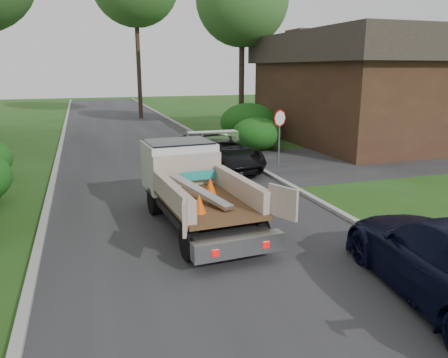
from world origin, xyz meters
name	(u,v)px	position (x,y,z in m)	size (l,w,h in m)	color
ground	(235,269)	(0.00, 0.00, 0.00)	(120.00, 120.00, 0.00)	#254513
road	(157,169)	(0.00, 10.00, 0.00)	(8.00, 90.00, 0.02)	#28282B
side_street	(406,157)	(12.00, 9.00, 0.01)	(16.00, 7.00, 0.02)	#28282B
curb_left	(54,175)	(-4.10, 10.00, 0.06)	(0.20, 90.00, 0.12)	#9E9E99
curb_right	(247,162)	(4.10, 10.00, 0.06)	(0.20, 90.00, 0.12)	#9E9E99
stop_sign	(280,126)	(5.20, 9.00, 1.78)	(0.71, 0.32, 2.48)	slate
house_right	(366,86)	(13.00, 14.00, 3.16)	(9.72, 12.96, 6.20)	#3C2218
hedge_right_a	(257,134)	(5.80, 13.00, 0.85)	(2.60, 2.60, 1.70)	#154710
hedge_right_b	(249,122)	(6.50, 16.00, 1.10)	(3.38, 3.38, 2.21)	#154710
flatbed_truck	(189,180)	(-0.15, 3.45, 1.14)	(2.65, 5.65, 2.09)	black
black_pickup	(215,151)	(2.40, 9.34, 0.76)	(2.53, 5.48, 1.52)	black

